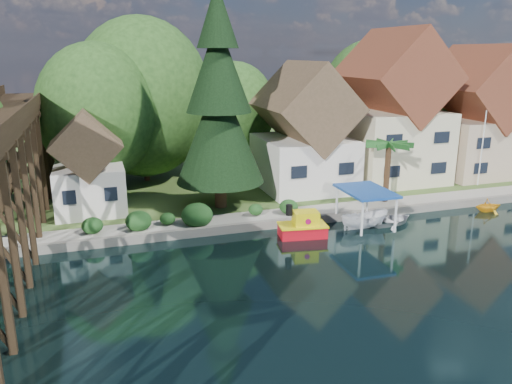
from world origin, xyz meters
The scene contains 17 objects.
ground centered at (0.00, 0.00, 0.00)m, with size 140.00×140.00×0.00m, color black.
bank centered at (0.00, 34.00, 0.25)m, with size 140.00×52.00×0.50m, color #324D1F.
seawall centered at (4.00, 8.00, 0.31)m, with size 60.00×0.40×0.62m, color slate.
promenade centered at (6.00, 9.30, 0.53)m, with size 50.00×2.60×0.06m, color gray.
house_left centered at (7.00, 16.00, 5.14)m, with size 7.64×8.64×11.02m.
house_center centered at (16.00, 16.50, 6.42)m, with size 8.65×9.18×13.89m.
house_right centered at (25.00, 16.00, 5.78)m, with size 8.15×8.64×12.45m.
shed centered at (-11.00, 14.50, 3.83)m, with size 5.09×5.40×7.85m.
bg_trees centered at (1.00, 21.25, 7.29)m, with size 49.90×13.30×10.57m.
shrubs centered at (-4.60, 9.26, 1.23)m, with size 15.76×2.47×1.70m.
conifer centered at (-1.38, 12.65, 8.47)m, with size 6.72×6.72×16.54m.
palm_tree centered at (11.61, 9.87, 5.04)m, with size 4.25×4.25×5.20m.
flagpole centered at (22.69, 11.94, 5.21)m, with size 1.15×0.45×7.67m.
tugboat centered at (2.69, 5.84, 0.71)m, with size 3.49×2.25×2.36m.
boat_white_a centered at (9.99, 6.27, 0.37)m, with size 2.58×3.61×0.75m, color silver.
boat_canopy centered at (7.47, 5.94, 1.24)m, with size 3.65×4.56×2.89m.
boat_yellow centered at (18.85, 6.46, 0.59)m, with size 1.93×2.24×1.18m, color yellow.
Camera 1 is at (-10.26, -23.76, 12.15)m, focal length 35.00 mm.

